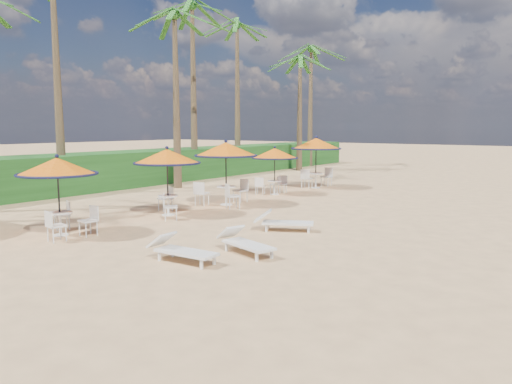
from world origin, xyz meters
TOP-DOWN VIEW (x-y plane):
  - ground at (0.00, 0.00)m, footprint 160.00×160.00m
  - scrub_hedge at (-13.50, 11.00)m, footprint 3.00×40.00m
  - station_0 at (-5.09, -0.45)m, footprint 2.25×2.25m
  - station_1 at (-5.00, 3.68)m, footprint 2.35×2.35m
  - station_2 at (-4.82, 6.69)m, footprint 2.50×2.50m
  - station_3 at (-5.02, 10.42)m, footprint 2.15×2.15m
  - station_4 at (-4.67, 13.72)m, footprint 2.55×2.62m
  - lounger_near at (-0.32, -0.48)m, footprint 1.81×0.65m
  - lounger_mid at (0.41, 1.00)m, footprint 1.86×1.04m
  - lounger_far at (-0.29, 3.80)m, footprint 1.83×1.32m
  - palm_3 at (-10.41, 9.61)m, footprint 5.00×5.00m
  - palm_4 at (-12.42, 13.02)m, footprint 5.00×5.00m
  - palm_5 at (-13.64, 18.71)m, footprint 5.00×5.00m
  - palm_6 at (-10.67, 22.03)m, footprint 5.00×5.00m
  - palm_7 at (-12.12, 26.07)m, footprint 5.00×5.00m

SIDE VIEW (x-z plane):
  - ground at x=0.00m, z-range 0.00..0.00m
  - lounger_far at x=-0.29m, z-range -0.02..0.62m
  - lounger_mid at x=0.41m, z-range -0.02..0.62m
  - lounger_near at x=-0.32m, z-range -0.02..0.62m
  - scrub_hedge at x=-13.50m, z-range 0.00..1.80m
  - station_3 at x=-5.02m, z-range 0.52..2.75m
  - station_0 at x=-5.09m, z-range 0.54..2.89m
  - station_1 at x=-5.00m, z-range 0.64..3.09m
  - station_2 at x=-4.82m, z-range 0.60..3.22m
  - station_4 at x=-4.67m, z-range 0.70..3.36m
  - palm_6 at x=-10.67m, z-range 3.28..11.30m
  - palm_3 at x=-10.41m, z-range 3.65..12.51m
  - palm_7 at x=-12.12m, z-range 3.87..13.21m
  - palm_5 at x=-13.64m, z-range 4.23..14.41m
  - palm_4 at x=-12.42m, z-range 4.23..14.43m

